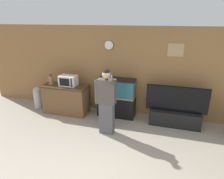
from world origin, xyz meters
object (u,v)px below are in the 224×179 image
at_px(aquarium_on_stand, 116,98).
at_px(trash_bin, 38,97).
at_px(tv_on_stand, 175,114).
at_px(knife_block, 51,80).
at_px(counter_island, 66,99).
at_px(person_standing, 106,101).
at_px(microwave, 68,81).

xyz_separation_m(aquarium_on_stand, trash_bin, (-2.62, -0.15, -0.22)).
height_order(aquarium_on_stand, tv_on_stand, aquarium_on_stand).
bearing_deg(trash_bin, knife_block, -10.71).
bearing_deg(aquarium_on_stand, counter_island, -171.39).
distance_m(person_standing, trash_bin, 2.80).
bearing_deg(counter_island, trash_bin, 175.32).
distance_m(microwave, aquarium_on_stand, 1.52).
bearing_deg(microwave, person_standing, -28.84).
relative_size(counter_island, aquarium_on_stand, 1.20).
height_order(aquarium_on_stand, trash_bin, aquarium_on_stand).
distance_m(microwave, trash_bin, 1.36).
distance_m(knife_block, tv_on_stand, 3.73).
distance_m(aquarium_on_stand, trash_bin, 2.63).
bearing_deg(trash_bin, microwave, -2.29).
bearing_deg(aquarium_on_stand, knife_block, -172.34).
relative_size(counter_island, knife_block, 3.95).
bearing_deg(counter_island, tv_on_stand, 2.04).
bearing_deg(knife_block, aquarium_on_stand, 7.66).
height_order(microwave, person_standing, person_standing).
distance_m(aquarium_on_stand, person_standing, 1.03).
bearing_deg(microwave, knife_block, -172.32).
relative_size(microwave, person_standing, 0.30).
relative_size(counter_island, microwave, 2.72).
bearing_deg(aquarium_on_stand, person_standing, -89.75).
bearing_deg(tv_on_stand, person_standing, -152.61).
height_order(counter_island, knife_block, knife_block).
distance_m(microwave, tv_on_stand, 3.20).
height_order(counter_island, trash_bin, counter_island).
bearing_deg(tv_on_stand, aquarium_on_stand, 175.94).
relative_size(aquarium_on_stand, tv_on_stand, 0.72).
xyz_separation_m(counter_island, microwave, (0.11, 0.04, 0.59)).
bearing_deg(knife_block, tv_on_stand, 2.31).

